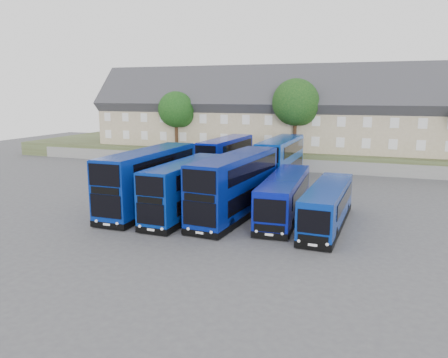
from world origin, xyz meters
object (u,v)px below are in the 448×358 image
at_px(coach_east_a, 284,197).
at_px(tree_mid, 297,104).
at_px(tree_west, 177,111).
at_px(dd_front_left, 149,181).
at_px(dd_front_mid, 185,190).

distance_m(coach_east_a, tree_mid, 23.20).
bearing_deg(tree_west, tree_mid, 1.79).
relative_size(dd_front_left, coach_east_a, 1.04).
bearing_deg(dd_front_mid, tree_west, 118.22).
relative_size(dd_front_left, tree_mid, 1.33).
relative_size(dd_front_left, tree_west, 1.59).
height_order(tree_west, tree_mid, tree_mid).
distance_m(dd_front_mid, coach_east_a, 7.66).
bearing_deg(coach_east_a, tree_mid, 95.90).
bearing_deg(dd_front_left, tree_mid, 72.30).
xyz_separation_m(tree_west, tree_mid, (16.00, 0.50, 1.02)).
height_order(dd_front_mid, tree_mid, tree_mid).
xyz_separation_m(coach_east_a, tree_west, (-19.23, 21.54, 5.50)).
bearing_deg(coach_east_a, tree_west, 129.33).
bearing_deg(tree_west, dd_front_mid, -63.37).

